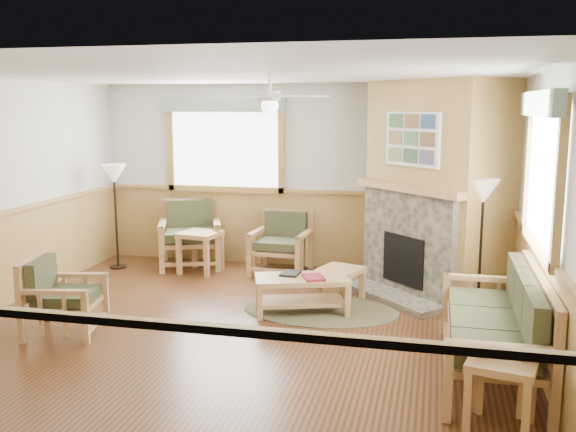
% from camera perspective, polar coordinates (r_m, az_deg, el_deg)
% --- Properties ---
extents(floor, '(6.00, 6.00, 0.01)m').
position_cam_1_polar(floor, '(7.00, -4.57, -10.19)').
color(floor, '#512D16').
rests_on(floor, ground).
extents(ceiling, '(6.00, 6.00, 0.01)m').
position_cam_1_polar(ceiling, '(6.59, -4.89, 12.51)').
color(ceiling, white).
rests_on(ceiling, floor).
extents(wall_back, '(6.00, 0.02, 2.70)m').
position_cam_1_polar(wall_back, '(9.54, 0.80, 3.56)').
color(wall_back, silver).
rests_on(wall_back, floor).
extents(wall_front, '(6.00, 0.02, 2.70)m').
position_cam_1_polar(wall_front, '(3.98, -18.12, -5.75)').
color(wall_front, silver).
rests_on(wall_front, floor).
extents(wall_right, '(0.02, 6.00, 2.70)m').
position_cam_1_polar(wall_right, '(6.42, 21.69, -0.17)').
color(wall_right, silver).
rests_on(wall_right, floor).
extents(wainscot, '(6.00, 6.00, 1.10)m').
position_cam_1_polar(wainscot, '(6.83, -4.63, -5.81)').
color(wainscot, '#AD8846').
rests_on(wainscot, floor).
extents(fireplace, '(3.11, 3.11, 2.70)m').
position_cam_1_polar(fireplace, '(8.38, 13.22, 2.44)').
color(fireplace, '#AD8846').
rests_on(fireplace, floor).
extents(window_back, '(1.90, 0.16, 1.50)m').
position_cam_1_polar(window_back, '(9.74, -5.68, 10.60)').
color(window_back, white).
rests_on(window_back, wall_back).
extents(window_right, '(0.16, 1.90, 1.50)m').
position_cam_1_polar(window_right, '(6.14, 22.29, 10.45)').
color(window_right, white).
rests_on(window_right, wall_right).
extents(ceiling_fan, '(1.59, 1.59, 0.36)m').
position_cam_1_polar(ceiling_fan, '(6.79, -1.62, 12.12)').
color(ceiling_fan, white).
rests_on(ceiling_fan, ceiling).
extents(sofa, '(2.04, 0.84, 0.94)m').
position_cam_1_polar(sofa, '(6.04, 17.65, -9.17)').
color(sofa, tan).
rests_on(sofa, floor).
extents(armchair_back_left, '(1.13, 1.13, 0.98)m').
position_cam_1_polar(armchair_back_left, '(9.69, -8.70, -1.59)').
color(armchair_back_left, tan).
rests_on(armchair_back_left, floor).
extents(armchair_back_right, '(0.83, 0.83, 0.87)m').
position_cam_1_polar(armchair_back_right, '(9.21, -0.65, -2.41)').
color(armchair_back_right, tan).
rests_on(armchair_back_right, floor).
extents(armchair_left, '(0.85, 0.85, 0.81)m').
position_cam_1_polar(armchair_left, '(7.21, -19.26, -6.70)').
color(armchair_left, tan).
rests_on(armchair_left, floor).
extents(coffee_table, '(1.19, 0.84, 0.43)m').
position_cam_1_polar(coffee_table, '(7.51, 1.22, -7.00)').
color(coffee_table, tan).
rests_on(coffee_table, floor).
extents(end_table_chairs, '(0.61, 0.59, 0.60)m').
position_cam_1_polar(end_table_chairs, '(9.33, -7.80, -3.22)').
color(end_table_chairs, tan).
rests_on(end_table_chairs, floor).
extents(end_table_sofa, '(0.58, 0.56, 0.54)m').
position_cam_1_polar(end_table_sofa, '(5.18, 18.39, -14.80)').
color(end_table_sofa, tan).
rests_on(end_table_sofa, floor).
extents(footstool, '(0.61, 0.61, 0.42)m').
position_cam_1_polar(footstool, '(7.96, 4.70, -6.09)').
color(footstool, tan).
rests_on(footstool, floor).
extents(braided_rug, '(2.26, 2.26, 0.01)m').
position_cam_1_polar(braided_rug, '(7.64, 2.91, -8.35)').
color(braided_rug, brown).
rests_on(braided_rug, floor).
extents(floor_lamp_left, '(0.46, 0.46, 1.55)m').
position_cam_1_polar(floor_lamp_left, '(9.75, -15.05, -0.04)').
color(floor_lamp_left, black).
rests_on(floor_lamp_left, floor).
extents(floor_lamp_right, '(0.46, 0.46, 1.57)m').
position_cam_1_polar(floor_lamp_right, '(7.72, 16.76, -2.58)').
color(floor_lamp_right, black).
rests_on(floor_lamp_right, floor).
extents(book_red, '(0.32, 0.36, 0.03)m').
position_cam_1_polar(book_red, '(7.37, 2.30, -5.36)').
color(book_red, maroon).
rests_on(book_red, coffee_table).
extents(book_dark, '(0.22, 0.28, 0.03)m').
position_cam_1_polar(book_dark, '(7.54, 0.22, -5.03)').
color(book_dark, black).
rests_on(book_dark, coffee_table).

